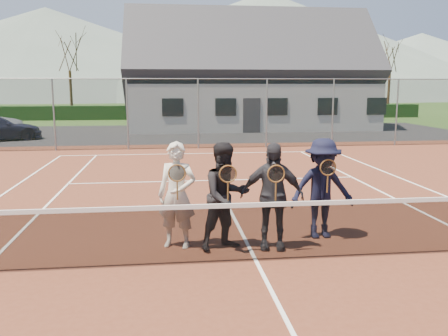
{
  "coord_description": "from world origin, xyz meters",
  "views": [
    {
      "loc": [
        -1.34,
        -6.95,
        2.75
      ],
      "look_at": [
        -0.33,
        1.5,
        1.25
      ],
      "focal_mm": 38.0,
      "sensor_mm": 36.0,
      "label": 1
    }
  ],
  "objects_px": {
    "clubhouse": "(249,65)",
    "player_c": "(272,196)",
    "player_b": "(226,196)",
    "tennis_net": "(256,229)",
    "player_a": "(177,195)",
    "player_d": "(322,189)"
  },
  "relations": [
    {
      "from": "clubhouse",
      "to": "player_d",
      "type": "height_order",
      "value": "clubhouse"
    },
    {
      "from": "player_b",
      "to": "player_a",
      "type": "bearing_deg",
      "value": 167.67
    },
    {
      "from": "clubhouse",
      "to": "player_c",
      "type": "xyz_separation_m",
      "value": [
        -3.63,
        -23.42,
        -3.07
      ]
    },
    {
      "from": "player_b",
      "to": "player_c",
      "type": "bearing_deg",
      "value": -5.49
    },
    {
      "from": "clubhouse",
      "to": "player_c",
      "type": "relative_size",
      "value": 8.67
    },
    {
      "from": "player_a",
      "to": "player_d",
      "type": "bearing_deg",
      "value": 4.76
    },
    {
      "from": "player_a",
      "to": "player_d",
      "type": "distance_m",
      "value": 2.59
    },
    {
      "from": "tennis_net",
      "to": "clubhouse",
      "type": "relative_size",
      "value": 0.75
    },
    {
      "from": "player_a",
      "to": "player_b",
      "type": "bearing_deg",
      "value": -12.33
    },
    {
      "from": "clubhouse",
      "to": "player_a",
      "type": "relative_size",
      "value": 8.67
    },
    {
      "from": "player_a",
      "to": "player_b",
      "type": "xyz_separation_m",
      "value": [
        0.8,
        -0.18,
        -0.0
      ]
    },
    {
      "from": "player_c",
      "to": "tennis_net",
      "type": "bearing_deg",
      "value": -122.32
    },
    {
      "from": "tennis_net",
      "to": "player_a",
      "type": "distance_m",
      "value": 1.51
    },
    {
      "from": "player_b",
      "to": "player_c",
      "type": "relative_size",
      "value": 1.0
    },
    {
      "from": "tennis_net",
      "to": "player_b",
      "type": "relative_size",
      "value": 6.49
    },
    {
      "from": "clubhouse",
      "to": "player_c",
      "type": "distance_m",
      "value": 23.89
    },
    {
      "from": "tennis_net",
      "to": "player_c",
      "type": "bearing_deg",
      "value": 57.68
    },
    {
      "from": "clubhouse",
      "to": "player_b",
      "type": "xyz_separation_m",
      "value": [
        -4.4,
        -23.34,
        -3.07
      ]
    },
    {
      "from": "player_c",
      "to": "player_b",
      "type": "bearing_deg",
      "value": 174.51
    },
    {
      "from": "clubhouse",
      "to": "tennis_net",
      "type": "bearing_deg",
      "value": -99.46
    },
    {
      "from": "tennis_net",
      "to": "player_c",
      "type": "xyz_separation_m",
      "value": [
        0.37,
        0.58,
        0.38
      ]
    },
    {
      "from": "clubhouse",
      "to": "player_b",
      "type": "distance_m",
      "value": 23.95
    }
  ]
}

